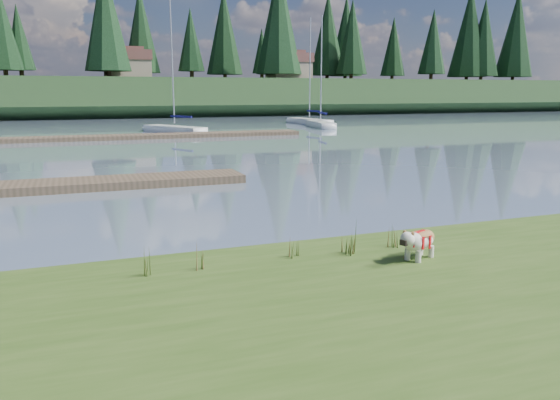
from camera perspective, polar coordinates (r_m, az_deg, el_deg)
name	(u,v)px	position (r m, az deg, el deg)	size (l,w,h in m)	color
ground	(104,140)	(42.10, -17.90, 6.03)	(200.00, 200.00, 0.00)	#7F93AC
bank	(273,362)	(7.10, -0.75, -16.55)	(60.00, 9.00, 0.35)	#38511C
ridge	(86,98)	(84.93, -19.65, 10.02)	(200.00, 20.00, 5.00)	#1D3319
bulldog	(419,240)	(10.69, 14.34, -4.03)	(1.02, 0.69, 0.60)	silver
dock_near	(20,188)	(21.25, -25.52, 1.16)	(16.00, 2.00, 0.30)	#4C3D2C
dock_far	(132,137)	(42.23, -15.19, 6.40)	(26.00, 2.20, 0.30)	#4C3D2C
sailboat_bg_3	(170,129)	(47.91, -11.45, 7.32)	(4.92, 7.45, 11.27)	silver
sailboat_bg_4	(319,124)	(54.48, 4.07, 7.97)	(2.59, 7.27, 10.62)	silver
sailboat_bg_5	(306,121)	(59.53, 2.73, 8.26)	(2.77, 7.86, 11.06)	silver
weed_0	(200,258)	(9.86, -8.36, -6.01)	(0.17, 0.14, 0.54)	#475B23
weed_1	(295,246)	(10.52, 1.63, -4.85)	(0.17, 0.14, 0.51)	#475B23
weed_2	(353,240)	(10.75, 7.63, -4.14)	(0.17, 0.14, 0.70)	#475B23
weed_3	(145,263)	(9.71, -13.92, -6.43)	(0.17, 0.14, 0.57)	#475B23
weed_4	(346,245)	(10.85, 6.87, -4.73)	(0.17, 0.14, 0.38)	#475B23
weed_5	(392,237)	(11.37, 11.62, -3.83)	(0.17, 0.14, 0.52)	#475B23
mud_lip	(197,266)	(11.06, -8.65, -6.84)	(60.00, 0.50, 0.14)	#33281C
conifer_3	(1,28)	(84.67, -27.09, 15.73)	(4.84, 4.84, 12.25)	#382619
conifer_4	(106,16)	(78.65, -17.76, 17.83)	(6.16, 6.16, 15.10)	#382619
conifer_5	(191,40)	(83.99, -9.30, 16.20)	(3.96, 3.96, 10.35)	#382619
conifer_6	(279,19)	(86.04, -0.12, 18.34)	(7.04, 7.04, 17.00)	#382619
conifer_7	(352,37)	(94.32, 7.53, 16.53)	(5.28, 5.28, 13.20)	#382619
conifer_8	(433,42)	(97.75, 15.67, 15.63)	(4.62, 4.62, 11.77)	#382619
conifer_9	(484,38)	(108.24, 20.50, 15.61)	(5.94, 5.94, 14.62)	#382619
house_1	(128,64)	(83.38, -15.60, 13.55)	(6.30, 5.30, 4.65)	gray
house_2	(289,66)	(87.13, 0.91, 13.84)	(6.30, 5.30, 4.65)	gray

